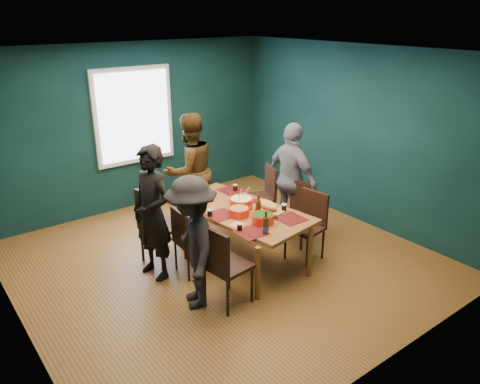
# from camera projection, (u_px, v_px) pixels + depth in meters

# --- Properties ---
(room) EXTENTS (5.01, 5.01, 2.71)m
(room) POSITION_uv_depth(u_px,v_px,m) (210.00, 159.00, 5.98)
(room) COLOR olive
(room) RESTS_ON ground
(dining_table) EXTENTS (1.23, 2.03, 0.73)m
(dining_table) POSITION_uv_depth(u_px,v_px,m) (240.00, 214.00, 6.11)
(dining_table) COLOR #93572C
(dining_table) RESTS_ON floor
(chair_left_far) EXTENTS (0.55, 0.55, 1.03)m
(chair_left_far) POSITION_uv_depth(u_px,v_px,m) (156.00, 222.00, 6.02)
(chair_left_far) COLOR black
(chair_left_far) RESTS_ON floor
(chair_left_mid) EXTENTS (0.42, 0.42, 0.89)m
(chair_left_mid) POSITION_uv_depth(u_px,v_px,m) (187.00, 237.00, 5.81)
(chair_left_mid) COLOR black
(chair_left_mid) RESTS_ON floor
(chair_left_near) EXTENTS (0.50, 0.50, 0.98)m
(chair_left_near) POSITION_uv_depth(u_px,v_px,m) (222.00, 261.00, 5.14)
(chair_left_near) COLOR black
(chair_left_near) RESTS_ON floor
(chair_right_far) EXTENTS (0.54, 0.54, 0.94)m
(chair_right_far) POSITION_uv_depth(u_px,v_px,m) (264.00, 191.00, 7.17)
(chair_right_far) COLOR black
(chair_right_far) RESTS_ON floor
(chair_right_mid) EXTENTS (0.50, 0.50, 0.87)m
(chair_right_mid) POSITION_uv_depth(u_px,v_px,m) (300.00, 208.00, 6.67)
(chair_right_mid) COLOR black
(chair_right_mid) RESTS_ON floor
(chair_right_near) EXTENTS (0.48, 0.48, 0.93)m
(chair_right_near) POSITION_uv_depth(u_px,v_px,m) (309.00, 220.00, 6.21)
(chair_right_near) COLOR black
(chair_right_near) RESTS_ON floor
(person_far_left) EXTENTS (0.51, 0.68, 1.70)m
(person_far_left) POSITION_uv_depth(u_px,v_px,m) (152.00, 213.00, 5.66)
(person_far_left) COLOR black
(person_far_left) RESTS_ON floor
(person_back) EXTENTS (0.87, 0.68, 1.76)m
(person_back) POSITION_uv_depth(u_px,v_px,m) (190.00, 171.00, 7.05)
(person_back) COLOR black
(person_back) RESTS_ON floor
(person_right) EXTENTS (0.41, 0.98, 1.67)m
(person_right) POSITION_uv_depth(u_px,v_px,m) (292.00, 179.00, 6.84)
(person_right) COLOR silver
(person_right) RESTS_ON floor
(person_near_left) EXTENTS (0.90, 1.13, 1.53)m
(person_near_left) POSITION_uv_depth(u_px,v_px,m) (192.00, 243.00, 5.11)
(person_near_left) COLOR black
(person_near_left) RESTS_ON floor
(bowl_salad) EXTENTS (0.26, 0.26, 0.11)m
(bowl_salad) POSITION_uv_depth(u_px,v_px,m) (239.00, 212.00, 5.87)
(bowl_salad) COLOR red
(bowl_salad) RESTS_ON dining_table
(bowl_dumpling) EXTENTS (0.31, 0.31, 0.29)m
(bowl_dumpling) POSITION_uv_depth(u_px,v_px,m) (241.00, 202.00, 6.12)
(bowl_dumpling) COLOR red
(bowl_dumpling) RESTS_ON dining_table
(bowl_herbs) EXTENTS (0.27, 0.27, 0.12)m
(bowl_herbs) POSITION_uv_depth(u_px,v_px,m) (263.00, 218.00, 5.67)
(bowl_herbs) COLOR red
(bowl_herbs) RESTS_ON dining_table
(cutting_board) EXTENTS (0.33, 0.57, 0.12)m
(cutting_board) POSITION_uv_depth(u_px,v_px,m) (268.00, 206.00, 6.05)
(cutting_board) COLOR tan
(cutting_board) RESTS_ON dining_table
(small_bowl) EXTENTS (0.16, 0.16, 0.07)m
(small_bowl) POSITION_uv_depth(u_px,v_px,m) (192.00, 198.00, 6.34)
(small_bowl) COLOR black
(small_bowl) RESTS_ON dining_table
(beer_bottle_a) EXTENTS (0.08, 0.08, 0.28)m
(beer_bottle_a) POSITION_uv_depth(u_px,v_px,m) (266.00, 226.00, 5.39)
(beer_bottle_a) COLOR #4A220D
(beer_bottle_a) RESTS_ON dining_table
(beer_bottle_b) EXTENTS (0.07, 0.07, 0.28)m
(beer_bottle_b) POSITION_uv_depth(u_px,v_px,m) (258.00, 208.00, 5.86)
(beer_bottle_b) COLOR #4A220D
(beer_bottle_b) RESTS_ON dining_table
(cola_glass_a) EXTENTS (0.07, 0.07, 0.09)m
(cola_glass_a) POSITION_uv_depth(u_px,v_px,m) (240.00, 227.00, 5.48)
(cola_glass_a) COLOR black
(cola_glass_a) RESTS_ON dining_table
(cola_glass_b) EXTENTS (0.07, 0.07, 0.10)m
(cola_glass_b) POSITION_uv_depth(u_px,v_px,m) (284.00, 207.00, 6.01)
(cola_glass_b) COLOR black
(cola_glass_b) RESTS_ON dining_table
(cola_glass_c) EXTENTS (0.07, 0.07, 0.09)m
(cola_glass_c) POSITION_uv_depth(u_px,v_px,m) (235.00, 187.00, 6.69)
(cola_glass_c) COLOR black
(cola_glass_c) RESTS_ON dining_table
(cola_glass_d) EXTENTS (0.07, 0.07, 0.09)m
(cola_glass_d) POSITION_uv_depth(u_px,v_px,m) (210.00, 213.00, 5.86)
(cola_glass_d) COLOR black
(cola_glass_d) RESTS_ON dining_table
(napkin_a) EXTENTS (0.14, 0.14, 0.00)m
(napkin_a) POSITION_uv_depth(u_px,v_px,m) (260.00, 202.00, 6.32)
(napkin_a) COLOR #E48360
(napkin_a) RESTS_ON dining_table
(napkin_b) EXTENTS (0.17, 0.17, 0.00)m
(napkin_b) POSITION_uv_depth(u_px,v_px,m) (237.00, 225.00, 5.65)
(napkin_b) COLOR #E48360
(napkin_b) RESTS_ON dining_table
(napkin_c) EXTENTS (0.19, 0.19, 0.00)m
(napkin_c) POSITION_uv_depth(u_px,v_px,m) (296.00, 220.00, 5.78)
(napkin_c) COLOR #E48360
(napkin_c) RESTS_ON dining_table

